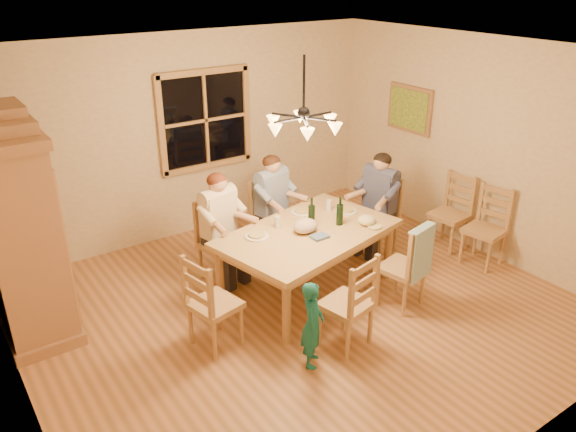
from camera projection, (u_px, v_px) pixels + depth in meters
floor at (301, 309)px, 6.12m from camera, size 5.50×5.50×0.00m
ceiling at (304, 55)px, 5.01m from camera, size 5.50×5.00×0.02m
wall_back at (191, 136)px, 7.44m from camera, size 5.50×0.02×2.70m
wall_left at (2, 274)px, 4.14m from camera, size 0.02×5.00×2.70m
wall_right at (480, 147)px, 7.00m from camera, size 0.02×5.00×2.70m
window at (205, 120)px, 7.44m from camera, size 1.30×0.06×1.30m
painting at (409, 109)px, 7.78m from camera, size 0.06×0.78×0.64m
chandelier at (304, 123)px, 5.27m from camera, size 0.77×0.68×0.71m
armoire at (18, 231)px, 5.47m from camera, size 0.66×1.40×2.30m
dining_table at (308, 239)px, 6.20m from camera, size 2.16×1.57×0.76m
chair_far_left at (222, 256)px, 6.60m from camera, size 0.52×0.50×0.99m
chair_far_right at (273, 232)px, 7.18m from camera, size 0.52×0.50×0.99m
chair_near_left at (346, 317)px, 5.45m from camera, size 0.52×0.50×0.99m
chair_near_right at (401, 280)px, 6.10m from camera, size 0.52×0.50×0.99m
chair_end_left at (216, 318)px, 5.45m from camera, size 0.50×0.52×0.99m
chair_end_right at (377, 230)px, 7.25m from camera, size 0.50×0.52×0.99m
adult_woman at (219, 214)px, 6.38m from camera, size 0.46×0.49×0.87m
adult_plaid_man at (273, 193)px, 6.96m from camera, size 0.46×0.49×0.87m
adult_slate_man at (380, 191)px, 7.03m from camera, size 0.49×0.46×0.87m
towel at (420, 253)px, 5.82m from camera, size 0.39×0.18×0.58m
wine_bottle_a at (312, 212)px, 6.23m from camera, size 0.08×0.08×0.33m
wine_bottle_b at (340, 211)px, 6.25m from camera, size 0.08×0.08×0.33m
plate_woman at (257, 236)px, 6.02m from camera, size 0.26×0.26×0.02m
plate_plaid at (302, 212)px, 6.60m from camera, size 0.26×0.26×0.02m
plate_slate at (346, 211)px, 6.64m from camera, size 0.26×0.26×0.02m
wine_glass_a at (277, 222)px, 6.21m from camera, size 0.06×0.06×0.14m
wine_glass_b at (329, 205)px, 6.64m from camera, size 0.06×0.06×0.14m
cap at (367, 220)px, 6.29m from camera, size 0.20×0.20×0.11m
napkin at (319, 237)px, 6.00m from camera, size 0.21×0.17×0.03m
cloth_bundle at (305, 226)px, 6.10m from camera, size 0.28×0.22×0.15m
child at (312, 324)px, 5.12m from camera, size 0.36×0.38×0.87m
chair_spare_front at (483, 242)px, 6.94m from camera, size 0.49×0.50×0.99m
chair_spare_back at (448, 226)px, 7.35m from camera, size 0.46×0.48×0.99m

